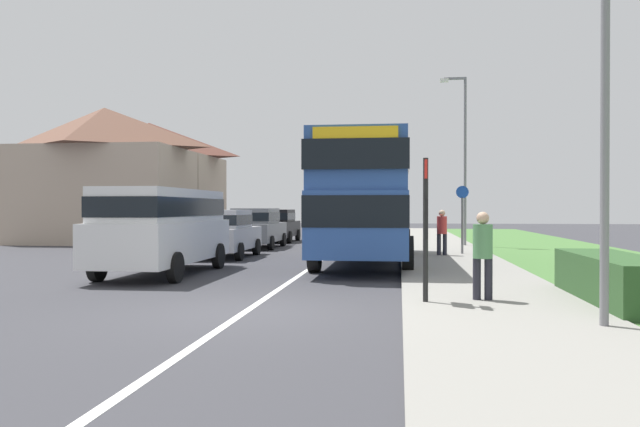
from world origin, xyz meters
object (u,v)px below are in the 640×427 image
object	(u,v)px
parked_car_silver	(223,232)
parked_car_black	(277,224)
street_lamp_near	(597,43)
bus_stop_sign	(426,219)
cycle_route_sign	(462,217)
pedestrian_walking_away	(442,230)
street_lamp_mid	(463,150)
double_decker_bus	(366,195)
parked_van_white	(164,224)
parked_car_grey	(257,226)
pedestrian_at_stop	(483,251)

from	to	relation	value
parked_car_silver	parked_car_black	xyz separation A→B (m)	(-0.13, 10.13, -0.00)
street_lamp_near	bus_stop_sign	bearing A→B (deg)	139.53
cycle_route_sign	street_lamp_near	bearing A→B (deg)	-87.97
pedestrian_walking_away	street_lamp_mid	bearing A→B (deg)	77.87
double_decker_bus	cycle_route_sign	world-z (taller)	double_decker_bus
parked_van_white	parked_car_grey	xyz separation A→B (m)	(-0.03, 10.76, -0.38)
pedestrian_at_stop	parked_van_white	bearing A→B (deg)	150.06
parked_car_grey	pedestrian_walking_away	bearing A→B (deg)	-31.80
parked_car_black	pedestrian_walking_away	size ratio (longest dim) A/B	2.46
parked_car_grey	pedestrian_at_stop	size ratio (longest dim) A/B	2.58
pedestrian_walking_away	bus_stop_sign	size ratio (longest dim) A/B	0.64
parked_car_grey	parked_car_black	distance (m)	4.92
street_lamp_mid	street_lamp_near	bearing A→B (deg)	-90.09
bus_stop_sign	street_lamp_near	world-z (taller)	street_lamp_near
parked_van_white	bus_stop_sign	size ratio (longest dim) A/B	2.14
double_decker_bus	street_lamp_near	world-z (taller)	street_lamp_near
pedestrian_at_stop	double_decker_bus	bearing A→B (deg)	107.02
double_decker_bus	parked_car_silver	size ratio (longest dim) A/B	2.43
street_lamp_mid	bus_stop_sign	bearing A→B (deg)	-97.73
pedestrian_walking_away	parked_car_silver	bearing A→B (deg)	-176.12
street_lamp_mid	parked_car_black	bearing A→B (deg)	157.57
pedestrian_at_stop	cycle_route_sign	bearing A→B (deg)	86.19
parked_van_white	parked_car_silver	size ratio (longest dim) A/B	1.39
parked_car_black	bus_stop_sign	bearing A→B (deg)	-71.83
parked_van_white	street_lamp_near	distance (m)	11.32
parked_van_white	cycle_route_sign	size ratio (longest dim) A/B	2.21
double_decker_bus	parked_car_black	world-z (taller)	double_decker_bus
parked_car_grey	street_lamp_mid	world-z (taller)	street_lamp_mid
double_decker_bus	parked_van_white	bearing A→B (deg)	-143.48
parked_car_silver	pedestrian_walking_away	size ratio (longest dim) A/B	2.40
parked_car_silver	street_lamp_mid	xyz separation A→B (m)	(8.82, 6.43, 3.34)
cycle_route_sign	parked_car_silver	bearing A→B (deg)	-170.81
parked_car_grey	bus_stop_sign	size ratio (longest dim) A/B	1.66
street_lamp_mid	parked_van_white	bearing A→B (deg)	-126.34
double_decker_bus	pedestrian_at_stop	bearing A→B (deg)	-72.98
pedestrian_at_stop	pedestrian_walking_away	xyz separation A→B (m)	(-0.01, 10.42, 0.00)
pedestrian_at_stop	parked_car_black	bearing A→B (deg)	111.01
double_decker_bus	street_lamp_near	bearing A→B (deg)	-70.29
double_decker_bus	pedestrian_walking_away	world-z (taller)	double_decker_bus
bus_stop_sign	street_lamp_mid	world-z (taller)	street_lamp_mid
street_lamp_mid	pedestrian_walking_away	bearing A→B (deg)	-102.13
pedestrian_at_stop	pedestrian_walking_away	distance (m)	10.42
parked_car_grey	pedestrian_at_stop	bearing A→B (deg)	-63.33
pedestrian_walking_away	cycle_route_sign	bearing A→B (deg)	47.47
parked_car_grey	pedestrian_walking_away	size ratio (longest dim) A/B	2.58
parked_van_white	pedestrian_walking_away	xyz separation A→B (m)	(7.55, 6.06, -0.35)
pedestrian_walking_away	street_lamp_mid	size ratio (longest dim) A/B	0.23
street_lamp_near	pedestrian_at_stop	bearing A→B (deg)	118.64
parked_car_grey	pedestrian_at_stop	distance (m)	16.92
parked_car_silver	street_lamp_mid	bearing A→B (deg)	36.11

